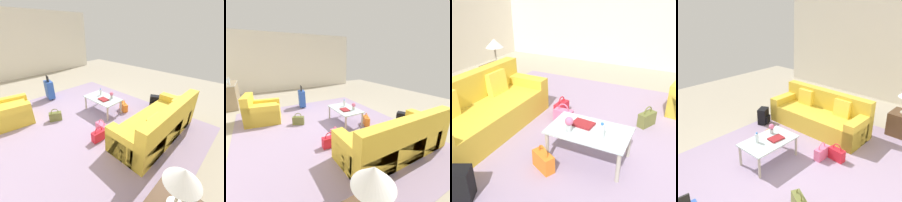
% 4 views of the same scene
% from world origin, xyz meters
% --- Properties ---
extents(ground_plane, '(12.00, 12.00, 0.00)m').
position_xyz_m(ground_plane, '(0.00, 0.00, 0.00)').
color(ground_plane, '#A89E89').
extents(wall_right, '(0.12, 8.00, 3.10)m').
position_xyz_m(wall_right, '(5.06, 0.00, 1.55)').
color(wall_right, silver).
rests_on(wall_right, ground).
extents(area_rug, '(5.20, 4.40, 0.01)m').
position_xyz_m(area_rug, '(-0.60, 0.20, 0.00)').
color(area_rug, '#9984A3').
rests_on(area_rug, ground).
extents(couch, '(0.91, 2.38, 0.90)m').
position_xyz_m(couch, '(-2.20, -0.60, 0.31)').
color(couch, gold).
rests_on(couch, ground).
extents(armchair, '(1.01, 1.08, 0.86)m').
position_xyz_m(armchair, '(0.91, 1.67, 0.30)').
color(armchair, gold).
rests_on(armchair, ground).
extents(coffee_table, '(1.06, 0.65, 0.45)m').
position_xyz_m(coffee_table, '(-0.40, -0.50, 0.39)').
color(coffee_table, silver).
rests_on(coffee_table, ground).
extents(water_bottle, '(0.06, 0.06, 0.20)m').
position_xyz_m(water_bottle, '(-0.20, -0.60, 0.54)').
color(water_bottle, silver).
rests_on(water_bottle, coffee_table).
extents(coffee_table_book, '(0.30, 0.23, 0.03)m').
position_xyz_m(coffee_table_book, '(-0.52, -0.42, 0.46)').
color(coffee_table_book, maroon).
rests_on(coffee_table_book, coffee_table).
extents(flower_vase, '(0.11, 0.11, 0.21)m').
position_xyz_m(flower_vase, '(-0.62, -0.65, 0.57)').
color(flower_vase, '#B2B7BC').
rests_on(flower_vase, coffee_table).
extents(table_lamp, '(0.38, 0.38, 0.57)m').
position_xyz_m(table_lamp, '(-3.20, 1.00, 1.00)').
color(table_lamp, '#ADA899').
rests_on(table_lamp, side_table).
extents(suitcase_blue, '(0.43, 0.28, 0.85)m').
position_xyz_m(suitcase_blue, '(1.60, 0.20, 0.36)').
color(suitcase_blue, '#2851AD').
rests_on(suitcase_blue, ground).
extents(handbag_pink, '(0.32, 0.14, 0.36)m').
position_xyz_m(handbag_pink, '(-1.14, 0.22, 0.13)').
color(handbag_pink, pink).
rests_on(handbag_pink, ground).
extents(handbag_orange, '(0.35, 0.27, 0.36)m').
position_xyz_m(handbag_orange, '(-0.83, -0.97, 0.13)').
color(handbag_orange, orange).
rests_on(handbag_orange, ground).
extents(handbag_red, '(0.16, 0.33, 0.36)m').
position_xyz_m(handbag_red, '(-1.30, 0.46, 0.13)').
color(handbag_red, red).
rests_on(handbag_red, ground).
extents(handbag_olive, '(0.27, 0.35, 0.36)m').
position_xyz_m(handbag_olive, '(0.15, 0.75, 0.13)').
color(handbag_olive, olive).
rests_on(handbag_olive, ground).
extents(backpack_black, '(0.36, 0.34, 0.40)m').
position_xyz_m(backpack_black, '(-1.40, -1.79, 0.19)').
color(backpack_black, black).
rests_on(backpack_black, ground).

